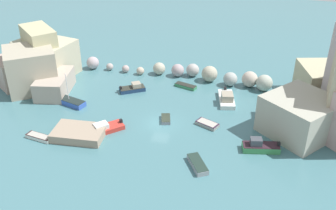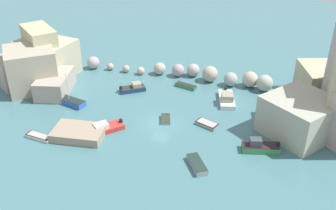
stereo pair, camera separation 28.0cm
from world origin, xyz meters
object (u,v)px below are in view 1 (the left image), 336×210
object	(u,v)px
moored_boat_4	(207,124)
moored_boat_7	(260,146)
stone_dock	(79,133)
moored_boat_1	(279,102)
moored_boat_11	(166,119)
moored_boat_3	(69,101)
moored_boat_0	(105,128)
moored_boat_5	(198,164)
moored_boat_9	(39,137)
moored_boat_2	(133,88)
moored_boat_6	(227,99)
moored_boat_10	(186,86)

from	to	relation	value
moored_boat_4	moored_boat_7	world-z (taller)	moored_boat_7
stone_dock	moored_boat_1	size ratio (longest dim) A/B	2.87
moored_boat_11	moored_boat_3	bearing A→B (deg)	70.31
moored_boat_0	moored_boat_5	size ratio (longest dim) A/B	1.27
moored_boat_5	moored_boat_9	xyz separation A→B (m)	(-22.17, -0.22, -0.07)
moored_boat_2	moored_boat_6	xyz separation A→B (m)	(15.78, 0.62, 0.11)
moored_boat_9	moored_boat_11	size ratio (longest dim) A/B	1.42
moored_boat_0	moored_boat_11	size ratio (longest dim) A/B	1.85
stone_dock	moored_boat_4	xyz separation A→B (m)	(16.42, 7.83, -0.31)
moored_boat_5	moored_boat_7	size ratio (longest dim) A/B	0.81
stone_dock	moored_boat_1	xyz separation A→B (m)	(26.16, 17.58, -0.34)
moored_boat_2	moored_boat_11	size ratio (longest dim) A/B	1.60
stone_dock	moored_boat_3	size ratio (longest dim) A/B	1.18
moored_boat_1	moored_boat_9	distance (m)	36.83
moored_boat_0	moored_boat_5	xyz separation A→B (m)	(14.34, -4.06, -0.13)
moored_boat_10	stone_dock	bearing A→B (deg)	-103.75
moored_boat_0	moored_boat_3	bearing A→B (deg)	-80.06
moored_boat_11	moored_boat_4	bearing A→B (deg)	-104.37
moored_boat_3	moored_boat_10	world-z (taller)	moored_boat_3
moored_boat_0	moored_boat_6	size ratio (longest dim) A/B	0.85
stone_dock	moored_boat_3	bearing A→B (deg)	126.74
moored_boat_5	moored_boat_11	size ratio (longest dim) A/B	1.47
moored_boat_0	moored_boat_6	world-z (taller)	moored_boat_6
moored_boat_4	moored_boat_10	distance (m)	12.48
moored_boat_1	moored_boat_7	bearing A→B (deg)	0.12
moored_boat_9	moored_boat_0	bearing A→B (deg)	36.16
stone_dock	moored_boat_9	distance (m)	5.42
moored_boat_2	moored_boat_10	bearing A→B (deg)	-9.96
moored_boat_2	moored_boat_5	bearing A→B (deg)	-82.92
moored_boat_5	moored_boat_11	xyz separation A→B (m)	(-6.88, 9.23, -0.09)
moored_boat_9	stone_dock	bearing A→B (deg)	29.29
moored_boat_2	moored_boat_9	world-z (taller)	moored_boat_2
moored_boat_7	moored_boat_6	bearing A→B (deg)	-75.82
moored_boat_6	moored_boat_10	bearing A→B (deg)	-126.68
moored_boat_6	moored_boat_11	distance (m)	11.27
moored_boat_10	moored_boat_9	bearing A→B (deg)	-111.33
stone_dock	moored_boat_5	size ratio (longest dim) A/B	1.68
moored_boat_1	moored_boat_5	xyz separation A→B (m)	(-9.02, -19.37, 0.10)
moored_boat_6	moored_boat_11	xyz separation A→B (m)	(-7.72, -8.20, -0.36)
moored_boat_2	moored_boat_7	world-z (taller)	moored_boat_7
moored_boat_9	moored_boat_10	distance (m)	25.92
moored_boat_1	moored_boat_4	size ratio (longest dim) A/B	0.67
moored_boat_0	moored_boat_10	xyz separation A→B (m)	(7.64, 16.52, -0.21)
moored_boat_2	moored_boat_6	world-z (taller)	moored_boat_6
moored_boat_2	moored_boat_7	bearing A→B (deg)	-61.47
moored_boat_1	moored_boat_7	xyz separation A→B (m)	(-1.93, -13.74, 0.36)
moored_boat_2	moored_boat_3	size ratio (longest dim) A/B	0.76
moored_boat_0	moored_boat_5	distance (m)	14.91
moored_boat_2	moored_boat_5	size ratio (longest dim) A/B	1.09
moored_boat_2	moored_boat_6	distance (m)	15.80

